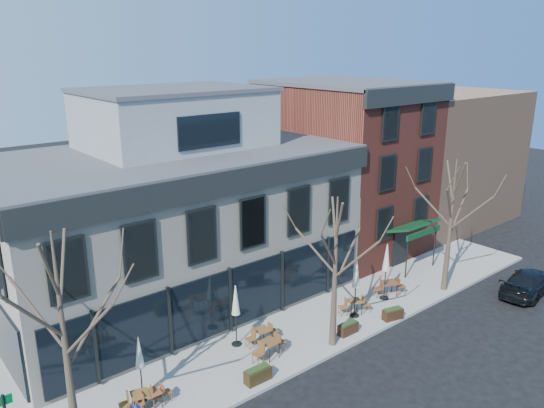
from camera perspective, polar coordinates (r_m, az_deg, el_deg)
ground at (r=26.27m, az=-4.55°, el=-13.83°), size 120.00×120.00×0.00m
sidewalk_front at (r=26.59m, az=4.10°, el=-13.23°), size 33.50×4.70×0.15m
corner_building at (r=28.35m, az=-10.58°, el=-1.26°), size 18.39×10.39×11.10m
red_brick_building at (r=35.87m, az=7.69°, el=4.14°), size 8.20×11.78×11.18m
bg_building at (r=44.31m, az=15.54°, el=5.22°), size 12.00×12.00×10.00m
tree_corner at (r=18.42m, az=-21.32°, el=-14.01°), size 3.93×3.98×7.92m
tree_mid at (r=23.67m, az=6.82°, el=-7.16°), size 3.50×3.55×7.04m
tree_right at (r=30.38m, az=18.65°, el=-2.05°), size 3.72×3.77×7.48m
parked_sedan at (r=33.07m, az=25.87°, el=-7.56°), size 4.87×2.39×1.36m
cafe_set_0 at (r=21.73m, az=-12.74°, el=-19.65°), size 1.56×0.63×0.82m
cafe_set_1 at (r=21.71m, az=-13.98°, el=-19.73°), size 1.67×0.81×0.86m
cafe_set_2 at (r=23.98m, az=-0.27°, el=-15.17°), size 1.88×0.81×0.98m
cafe_set_3 at (r=25.00m, az=-1.08°, el=-13.86°), size 1.72×0.74×0.89m
cafe_set_4 at (r=27.81m, az=8.85°, el=-10.71°), size 1.73×1.11×0.90m
cafe_set_5 at (r=30.03m, az=12.55°, el=-8.71°), size 1.85×1.18×0.97m
umbrella_0 at (r=21.43m, az=-14.07°, el=-15.55°), size 0.43×0.43×2.69m
umbrella_2 at (r=24.17m, az=-3.93°, el=-10.61°), size 0.47×0.47×2.97m
umbrella_3 at (r=26.83m, az=9.04°, el=-7.72°), size 0.49×0.49×3.08m
umbrella_4 at (r=28.92m, az=12.21°, el=-5.94°), size 0.51×0.51×3.16m
planter_1 at (r=22.65m, az=-1.53°, el=-17.86°), size 1.15×0.49×0.64m
planter_2 at (r=26.08m, az=8.18°, el=-13.07°), size 1.06×0.44×0.59m
planter_3 at (r=27.73m, az=12.86°, el=-11.43°), size 1.13×0.67×0.59m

